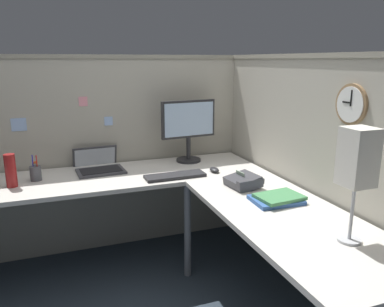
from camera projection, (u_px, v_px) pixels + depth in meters
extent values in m
plane|color=#2D3842|center=(174.00, 291.00, 2.59)|extent=(6.80, 6.80, 0.00)
cube|color=#A8A393|center=(98.00, 157.00, 3.07)|extent=(2.57, 0.10, 1.55)
cube|color=gray|center=(91.00, 56.00, 2.88)|extent=(2.57, 0.12, 0.03)
cube|color=#A8A393|center=(312.00, 181.00, 2.45)|extent=(0.10, 2.37, 1.55)
cube|color=gray|center=(322.00, 56.00, 2.26)|extent=(0.12, 2.37, 0.03)
cube|color=beige|center=(103.00, 178.00, 2.72)|extent=(2.35, 0.66, 0.03)
cube|color=beige|center=(290.00, 219.00, 2.02)|extent=(0.66, 1.49, 0.03)
cylinder|color=slate|center=(188.00, 231.00, 2.70)|extent=(0.05, 0.05, 0.70)
cylinder|color=#232326|center=(188.00, 160.00, 3.11)|extent=(0.20, 0.20, 0.02)
cylinder|color=#232326|center=(188.00, 148.00, 3.08)|extent=(0.04, 0.04, 0.20)
cube|color=#232326|center=(188.00, 119.00, 3.02)|extent=(0.46, 0.08, 0.30)
cube|color=#99B2D1|center=(189.00, 119.00, 3.01)|extent=(0.42, 0.05, 0.26)
cube|color=#38383D|center=(101.00, 171.00, 2.80)|extent=(0.36, 0.26, 0.02)
cube|color=black|center=(101.00, 170.00, 2.80)|extent=(0.30, 0.20, 0.00)
cube|color=#38383D|center=(95.00, 159.00, 2.99)|extent=(0.34, 0.09, 0.22)
cube|color=silver|center=(95.00, 160.00, 2.98)|extent=(0.31, 0.07, 0.18)
cube|color=#232326|center=(175.00, 176.00, 2.68)|extent=(0.43, 0.15, 0.02)
ellipsoid|color=#232326|center=(214.00, 170.00, 2.80)|extent=(0.06, 0.10, 0.03)
cylinder|color=#4C4C51|center=(36.00, 173.00, 2.60)|extent=(0.08, 0.08, 0.10)
cylinder|color=#1E1EB2|center=(33.00, 164.00, 2.59)|extent=(0.01, 0.02, 0.13)
cylinder|color=#B21E1E|center=(37.00, 164.00, 2.59)|extent=(0.01, 0.02, 0.13)
cylinder|color=#D8591E|center=(35.00, 162.00, 2.60)|extent=(0.03, 0.03, 0.01)
cylinder|color=maroon|center=(11.00, 171.00, 2.46)|extent=(0.07, 0.07, 0.22)
cube|color=#38383D|center=(243.00, 182.00, 2.47)|extent=(0.21, 0.22, 0.10)
cube|color=#8CA58C|center=(240.00, 175.00, 2.49)|extent=(0.02, 0.09, 0.04)
cube|color=#38383D|center=(251.00, 183.00, 2.39)|extent=(0.19, 0.06, 0.04)
cube|color=#335999|center=(276.00, 200.00, 2.21)|extent=(0.29, 0.22, 0.02)
cube|color=#3F7F4C|center=(279.00, 197.00, 2.20)|extent=(0.28, 0.21, 0.02)
cylinder|color=#B7BABF|center=(349.00, 240.00, 1.74)|extent=(0.11, 0.11, 0.01)
cylinder|color=#B7BABF|center=(352.00, 213.00, 1.71)|extent=(0.02, 0.02, 0.27)
cube|color=silver|center=(358.00, 157.00, 1.64)|extent=(0.13, 0.13, 0.26)
cylinder|color=olive|center=(352.00, 104.00, 2.00)|extent=(0.03, 0.22, 0.22)
cylinder|color=white|center=(350.00, 105.00, 1.99)|extent=(0.00, 0.19, 0.19)
cube|color=black|center=(347.00, 102.00, 2.01)|extent=(0.00, 0.06, 0.01)
cube|color=black|center=(351.00, 98.00, 1.97)|extent=(0.00, 0.01, 0.08)
cube|color=#99B7E5|center=(108.00, 121.00, 2.98)|extent=(0.06, 0.00, 0.07)
cube|color=#99B7E5|center=(19.00, 125.00, 2.76)|extent=(0.10, 0.00, 0.09)
cube|color=pink|center=(83.00, 101.00, 2.88)|extent=(0.06, 0.00, 0.07)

